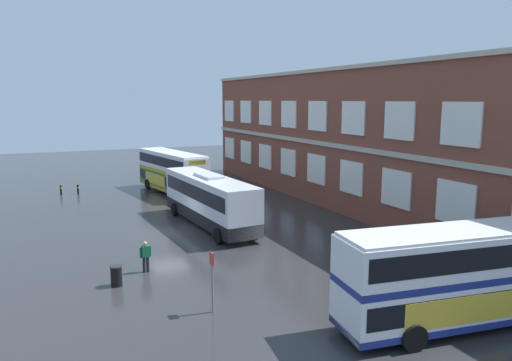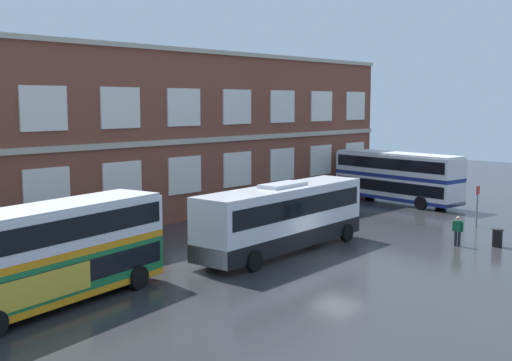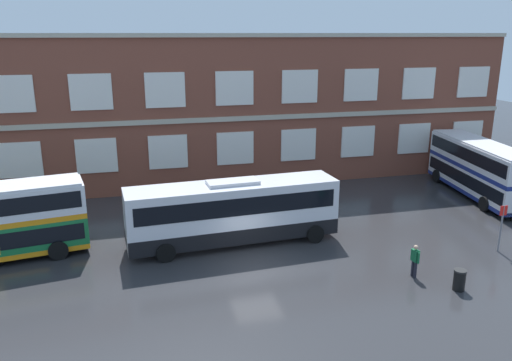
% 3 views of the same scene
% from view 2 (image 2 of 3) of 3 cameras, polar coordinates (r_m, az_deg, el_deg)
% --- Properties ---
extents(ground_plane, '(120.00, 120.00, 0.00)m').
position_cam_2_polar(ground_plane, '(34.85, 4.48, -6.52)').
color(ground_plane, '#2B2B2D').
extents(brick_terminal_building, '(51.24, 8.19, 11.73)m').
position_cam_2_polar(brick_terminal_building, '(45.15, -12.23, 3.77)').
color(brick_terminal_building, brown).
rests_on(brick_terminal_building, ground).
extents(double_decker_near, '(11.27, 4.34, 4.07)m').
position_cam_2_polar(double_decker_near, '(26.77, -18.20, -6.27)').
color(double_decker_near, '#197038').
rests_on(double_decker_near, ground).
extents(double_decker_middle, '(4.02, 11.25, 4.07)m').
position_cam_2_polar(double_decker_middle, '(53.04, 12.41, 0.35)').
color(double_decker_middle, silver).
rests_on(double_decker_middle, ground).
extents(touring_coach, '(12.14, 3.47, 3.80)m').
position_cam_2_polar(touring_coach, '(34.78, 2.41, -3.32)').
color(touring_coach, silver).
rests_on(touring_coach, ground).
extents(waiting_passenger, '(0.28, 0.64, 1.70)m').
position_cam_2_polar(waiting_passenger, '(38.20, 17.48, -4.20)').
color(waiting_passenger, black).
rests_on(waiting_passenger, ground).
extents(bus_stand_flag, '(0.44, 0.10, 2.70)m').
position_cam_2_polar(bus_stand_flag, '(44.31, 19.06, -1.82)').
color(bus_stand_flag, slate).
rests_on(bus_stand_flag, ground).
extents(station_litter_bin, '(0.60, 0.60, 1.03)m').
position_cam_2_polar(station_litter_bin, '(38.82, 20.64, -4.77)').
color(station_litter_bin, black).
rests_on(station_litter_bin, ground).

